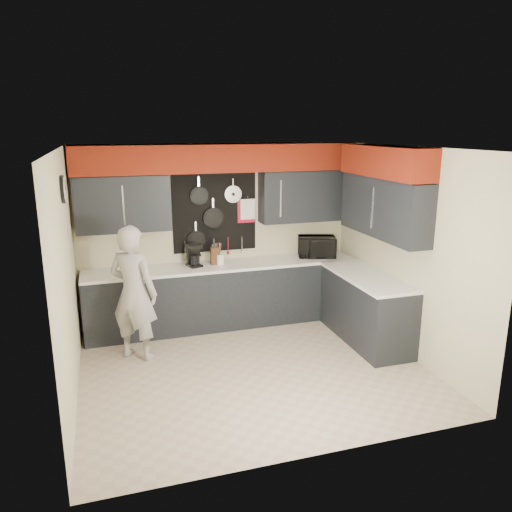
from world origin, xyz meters
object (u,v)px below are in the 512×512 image
object	(u,v)px
utensil_crock	(220,259)
microwave	(317,247)
coffee_maker	(194,254)
person	(134,293)
knife_block	(215,256)

from	to	relation	value
utensil_crock	microwave	bearing A→B (deg)	-0.19
coffee_maker	person	xyz separation A→B (m)	(-0.89, -0.76, -0.24)
utensil_crock	person	size ratio (longest dim) A/B	0.08
knife_block	utensil_crock	world-z (taller)	knife_block
microwave	person	distance (m)	2.85
person	coffee_maker	bearing A→B (deg)	-103.93
microwave	utensil_crock	world-z (taller)	microwave
coffee_maker	microwave	bearing A→B (deg)	-17.02
coffee_maker	person	distance (m)	1.19
utensil_crock	coffee_maker	bearing A→B (deg)	175.55
utensil_crock	coffee_maker	distance (m)	0.39
utensil_crock	person	xyz separation A→B (m)	(-1.26, -0.73, -0.14)
microwave	knife_block	xyz separation A→B (m)	(-1.56, 0.04, -0.03)
utensil_crock	knife_block	bearing A→B (deg)	155.34
microwave	utensil_crock	bearing A→B (deg)	-162.34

